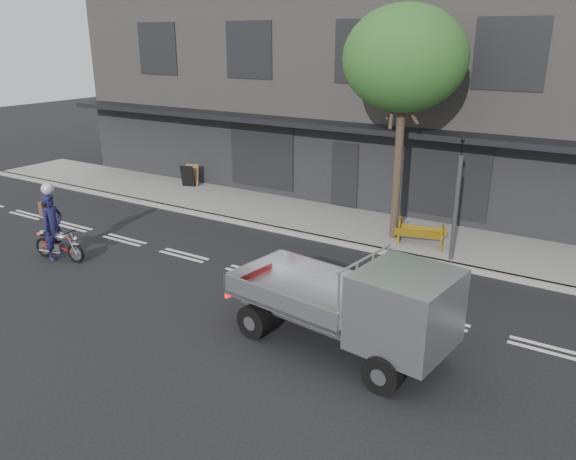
{
  "coord_description": "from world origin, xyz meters",
  "views": [
    {
      "loc": [
        7.91,
        -10.98,
        5.87
      ],
      "look_at": [
        0.76,
        0.5,
        1.19
      ],
      "focal_mm": 35.0,
      "sensor_mm": 36.0,
      "label": 1
    }
  ],
  "objects_px": {
    "street_tree": "(405,59)",
    "motorcycle": "(59,244)",
    "sandwich_board": "(187,176)",
    "flatbed_ute": "(385,307)",
    "traffic_light_pole": "(456,206)",
    "construction_barrier": "(418,235)",
    "rider": "(53,227)"
  },
  "relations": [
    {
      "from": "motorcycle",
      "to": "sandwich_board",
      "type": "height_order",
      "value": "sandwich_board"
    },
    {
      "from": "rider",
      "to": "construction_barrier",
      "type": "distance_m",
      "value": 10.19
    },
    {
      "from": "street_tree",
      "to": "flatbed_ute",
      "type": "distance_m",
      "value": 7.95
    },
    {
      "from": "traffic_light_pole",
      "to": "construction_barrier",
      "type": "relative_size",
      "value": 2.61
    },
    {
      "from": "flatbed_ute",
      "to": "motorcycle",
      "type": "bearing_deg",
      "value": -173.75
    },
    {
      "from": "rider",
      "to": "motorcycle",
      "type": "bearing_deg",
      "value": -98.31
    },
    {
      "from": "street_tree",
      "to": "motorcycle",
      "type": "height_order",
      "value": "street_tree"
    },
    {
      "from": "traffic_light_pole",
      "to": "construction_barrier",
      "type": "height_order",
      "value": "traffic_light_pole"
    },
    {
      "from": "motorcycle",
      "to": "construction_barrier",
      "type": "relative_size",
      "value": 1.27
    },
    {
      "from": "street_tree",
      "to": "motorcycle",
      "type": "bearing_deg",
      "value": -139.6
    },
    {
      "from": "motorcycle",
      "to": "flatbed_ute",
      "type": "relative_size",
      "value": 0.37
    },
    {
      "from": "motorcycle",
      "to": "rider",
      "type": "distance_m",
      "value": 0.5
    },
    {
      "from": "street_tree",
      "to": "construction_barrier",
      "type": "relative_size",
      "value": 5.02
    },
    {
      "from": "street_tree",
      "to": "traffic_light_pole",
      "type": "relative_size",
      "value": 1.93
    },
    {
      "from": "street_tree",
      "to": "construction_barrier",
      "type": "height_order",
      "value": "street_tree"
    },
    {
      "from": "street_tree",
      "to": "flatbed_ute",
      "type": "bearing_deg",
      "value": -69.99
    },
    {
      "from": "motorcycle",
      "to": "rider",
      "type": "relative_size",
      "value": 0.92
    },
    {
      "from": "street_tree",
      "to": "traffic_light_pole",
      "type": "bearing_deg",
      "value": -23.03
    },
    {
      "from": "sandwich_board",
      "to": "construction_barrier",
      "type": "bearing_deg",
      "value": -25.28
    },
    {
      "from": "traffic_light_pole",
      "to": "rider",
      "type": "distance_m",
      "value": 10.91
    },
    {
      "from": "traffic_light_pole",
      "to": "sandwich_board",
      "type": "bearing_deg",
      "value": 169.38
    },
    {
      "from": "street_tree",
      "to": "rider",
      "type": "height_order",
      "value": "street_tree"
    },
    {
      "from": "traffic_light_pole",
      "to": "rider",
      "type": "bearing_deg",
      "value": -150.4
    },
    {
      "from": "street_tree",
      "to": "construction_barrier",
      "type": "distance_m",
      "value": 4.86
    },
    {
      "from": "construction_barrier",
      "to": "sandwich_board",
      "type": "height_order",
      "value": "sandwich_board"
    },
    {
      "from": "sandwich_board",
      "to": "rider",
      "type": "bearing_deg",
      "value": -92.31
    },
    {
      "from": "traffic_light_pole",
      "to": "rider",
      "type": "relative_size",
      "value": 1.89
    },
    {
      "from": "traffic_light_pole",
      "to": "motorcycle",
      "type": "distance_m",
      "value": 10.82
    },
    {
      "from": "street_tree",
      "to": "sandwich_board",
      "type": "bearing_deg",
      "value": 172.25
    },
    {
      "from": "traffic_light_pole",
      "to": "construction_barrier",
      "type": "xyz_separation_m",
      "value": [
        -1.09,
        0.4,
        -1.13
      ]
    },
    {
      "from": "rider",
      "to": "sandwich_board",
      "type": "relative_size",
      "value": 2.13
    },
    {
      "from": "rider",
      "to": "sandwich_board",
      "type": "bearing_deg",
      "value": 5.1
    }
  ]
}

